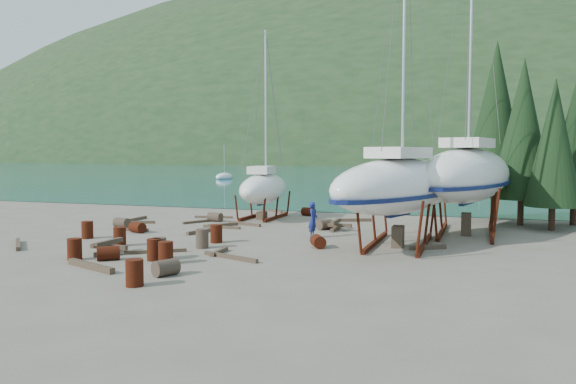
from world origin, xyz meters
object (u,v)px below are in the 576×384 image
(small_sailboat_shore, at_px, (264,188))
(worker, at_px, (313,220))
(large_sailboat_far, at_px, (468,175))
(large_sailboat_near, at_px, (400,185))

(small_sailboat_shore, bearing_deg, worker, -58.36)
(large_sailboat_far, bearing_deg, large_sailboat_near, -107.03)
(large_sailboat_far, distance_m, small_sailboat_shore, 13.30)
(large_sailboat_far, relative_size, worker, 10.56)
(large_sailboat_far, height_order, small_sailboat_shore, large_sailboat_far)
(small_sailboat_shore, relative_size, worker, 6.68)
(worker, bearing_deg, small_sailboat_shore, 36.63)
(large_sailboat_near, distance_m, large_sailboat_far, 5.77)
(large_sailboat_near, height_order, large_sailboat_far, large_sailboat_far)
(small_sailboat_shore, height_order, worker, small_sailboat_shore)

